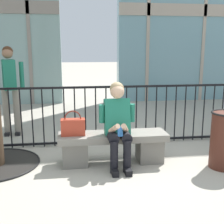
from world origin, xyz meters
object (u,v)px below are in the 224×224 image
Objects in this scene: stone_bench at (113,145)px; bystander_at_railing at (10,84)px; seated_person_with_phone at (118,122)px; handbag_on_bench at (73,127)px.

stone_bench is 2.55m from bystander_at_railing.
seated_person_with_phone is 0.71× the size of bystander_at_railing.
stone_bench is at bearing 0.99° from handbag_on_bench.
seated_person_with_phone is at bearing -45.32° from bystander_at_railing.
stone_bench is at bearing -44.08° from bystander_at_railing.
bystander_at_railing is at bearing 135.92° from stone_bench.
seated_person_with_phone is 3.35× the size of handbag_on_bench.
bystander_at_railing reaches higher than handbag_on_bench.
stone_bench is 0.66m from handbag_on_bench.
handbag_on_bench reaches higher than stone_bench.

